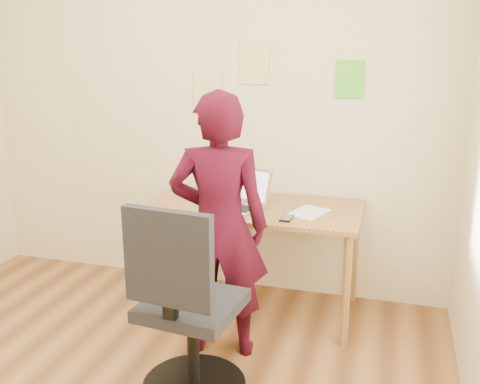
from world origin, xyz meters
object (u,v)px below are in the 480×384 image
(person, at_px, (219,227))
(desk, at_px, (253,218))
(laptop, at_px, (240,199))
(phone, at_px, (287,218))
(office_chair, at_px, (186,317))

(person, bearing_deg, desk, -107.92)
(laptop, xyz_separation_m, phone, (0.35, -0.17, -0.05))
(phone, relative_size, person, 0.09)
(laptop, height_order, person, person)
(laptop, xyz_separation_m, office_chair, (0.01, -0.98, -0.34))
(laptop, relative_size, office_chair, 0.41)
(phone, bearing_deg, office_chair, -109.84)
(laptop, relative_size, person, 0.28)
(phone, distance_m, office_chair, 0.93)
(phone, height_order, person, person)
(laptop, height_order, office_chair, office_chair)
(office_chair, bearing_deg, phone, 73.25)
(desk, distance_m, phone, 0.35)
(desk, bearing_deg, person, -95.97)
(laptop, bearing_deg, desk, 49.72)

